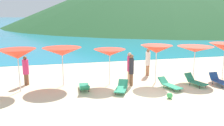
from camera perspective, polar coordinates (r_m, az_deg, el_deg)
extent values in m
cube|color=beige|center=(21.71, -1.41, 0.13)|extent=(50.00, 100.00, 0.30)
cube|color=teal|center=(240.43, -12.63, 10.38)|extent=(650.00, 440.00, 0.02)
cylinder|color=silver|center=(13.81, -21.77, -1.99)|extent=(0.06, 0.06, 2.25)
cone|color=red|center=(13.62, -22.08, 2.07)|extent=(2.11, 2.11, 0.53)
sphere|color=silver|center=(13.60, -22.14, 2.75)|extent=(0.07, 0.07, 0.07)
cylinder|color=silver|center=(14.23, -11.93, -1.14)|extent=(0.06, 0.06, 2.19)
cone|color=red|center=(14.05, -12.10, 2.74)|extent=(2.52, 2.52, 0.49)
sphere|color=silver|center=(14.03, -12.12, 3.35)|extent=(0.07, 0.07, 0.07)
cylinder|color=silver|center=(14.22, -0.57, -1.14)|extent=(0.05, 0.05, 2.07)
cone|color=red|center=(14.04, -0.58, 2.58)|extent=(2.00, 2.00, 0.40)
sphere|color=silver|center=(14.02, -0.58, 3.11)|extent=(0.07, 0.07, 0.07)
cylinder|color=silver|center=(14.76, 10.67, -0.51)|extent=(0.06, 0.06, 2.25)
cone|color=red|center=(14.59, 10.82, 3.35)|extent=(2.01, 2.01, 0.48)
sphere|color=silver|center=(14.57, 10.84, 3.94)|extent=(0.07, 0.07, 0.07)
cylinder|color=silver|center=(15.97, 19.41, -0.27)|extent=(0.05, 0.05, 2.14)
cone|color=red|center=(15.81, 19.65, 3.20)|extent=(2.37, 2.37, 0.37)
sphere|color=silver|center=(15.79, 19.68, 3.64)|extent=(0.07, 0.07, 0.07)
cylinder|color=silver|center=(17.38, 25.60, 0.31)|extent=(0.05, 0.05, 2.22)
cube|color=#268C66|center=(13.47, -6.83, -5.65)|extent=(0.61, 1.23, 0.05)
cube|color=#268C66|center=(12.67, -6.63, -6.07)|extent=(0.54, 0.45, 0.34)
cylinder|color=#333338|center=(13.88, -5.97, -5.59)|extent=(0.04, 0.04, 0.17)
cylinder|color=#333338|center=(13.86, -7.87, -5.66)|extent=(0.04, 0.04, 0.17)
cylinder|color=#333338|center=(13.08, -5.69, -6.67)|extent=(0.04, 0.04, 0.17)
cylinder|color=#333338|center=(13.06, -7.71, -6.75)|extent=(0.04, 0.04, 0.17)
cube|color=#1E478C|center=(15.45, 25.17, -4.24)|extent=(0.65, 1.14, 0.05)
cube|color=#1E478C|center=(15.90, 23.61, -2.89)|extent=(0.58, 0.34, 0.45)
cylinder|color=#333338|center=(15.08, 25.24, -5.16)|extent=(0.04, 0.04, 0.22)
cylinder|color=#333338|center=(15.64, 23.38, -4.42)|extent=(0.04, 0.04, 0.22)
cylinder|color=#333338|center=(15.96, 24.80, -4.23)|extent=(0.04, 0.04, 0.22)
cube|color=#268C66|center=(14.82, 20.32, -4.63)|extent=(0.83, 1.17, 0.05)
cube|color=#268C66|center=(15.21, 18.37, -3.24)|extent=(0.63, 0.53, 0.47)
cylinder|color=#333338|center=(14.48, 20.62, -5.53)|extent=(0.04, 0.04, 0.19)
cylinder|color=#333338|center=(14.84, 21.85, -5.21)|extent=(0.04, 0.04, 0.19)
cylinder|color=#333338|center=(14.94, 18.47, -4.86)|extent=(0.04, 0.04, 0.19)
cylinder|color=#333338|center=(15.29, 19.71, -4.57)|extent=(0.04, 0.04, 0.19)
cube|color=#268C66|center=(12.79, 2.18, -6.47)|extent=(1.01, 1.29, 0.05)
cube|color=#268C66|center=(13.44, 2.71, -4.84)|extent=(0.64, 0.56, 0.36)
cylinder|color=#333338|center=(12.53, 0.80, -7.41)|extent=(0.04, 0.04, 0.18)
cylinder|color=#333338|center=(12.46, 3.01, -7.55)|extent=(0.04, 0.04, 0.18)
cylinder|color=#333338|center=(13.29, 1.46, -6.30)|extent=(0.04, 0.04, 0.18)
cylinder|color=#333338|center=(13.21, 3.55, -6.42)|extent=(0.04, 0.04, 0.18)
cube|color=#268C66|center=(13.78, 14.51, -5.55)|extent=(0.82, 1.31, 0.05)
cube|color=#268C66|center=(14.32, 12.35, -4.13)|extent=(0.60, 0.56, 0.36)
cylinder|color=#333338|center=(13.40, 14.89, -6.57)|extent=(0.04, 0.04, 0.17)
cylinder|color=#333338|center=(13.70, 16.28, -6.24)|extent=(0.04, 0.04, 0.17)
cylinder|color=#333338|center=(14.00, 12.52, -5.66)|extent=(0.04, 0.04, 0.17)
cylinder|color=#333338|center=(14.29, 13.91, -5.37)|extent=(0.04, 0.04, 0.17)
cylinder|color=#DBAA84|center=(14.78, 4.24, -3.36)|extent=(0.22, 0.22, 0.73)
cylinder|color=#D83372|center=(14.58, 4.29, -0.16)|extent=(0.29, 0.29, 0.95)
sphere|color=#DBAA84|center=(14.48, 4.33, 2.10)|extent=(0.24, 0.24, 0.24)
cylinder|color=brown|center=(15.14, -20.16, -3.79)|extent=(0.27, 0.27, 0.68)
cylinder|color=#D83372|center=(14.97, -20.37, -0.90)|extent=(0.36, 0.36, 0.88)
sphere|color=brown|center=(14.86, -20.52, 1.14)|extent=(0.22, 0.22, 0.22)
cylinder|color=#A3704C|center=(16.64, 8.67, -1.76)|extent=(0.25, 0.25, 0.73)
cylinder|color=white|center=(16.47, 8.76, 1.06)|extent=(0.33, 0.33, 0.94)
sphere|color=#A3704C|center=(16.37, 8.83, 3.05)|extent=(0.24, 0.24, 0.24)
cylinder|color=brown|center=(14.09, 4.72, -4.11)|extent=(0.21, 0.21, 0.73)
cylinder|color=#26262D|center=(13.89, 4.78, -0.76)|extent=(0.28, 0.28, 0.95)
sphere|color=brown|center=(13.78, 4.82, 1.62)|extent=(0.24, 0.24, 0.24)
sphere|color=#3FB259|center=(12.38, 13.93, -7.71)|extent=(0.31, 0.31, 0.31)
cube|color=silver|center=(267.77, -5.11, 11.61)|extent=(48.10, 11.33, 8.39)
cube|color=white|center=(267.98, -5.16, 13.85)|extent=(36.10, 9.18, 12.57)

